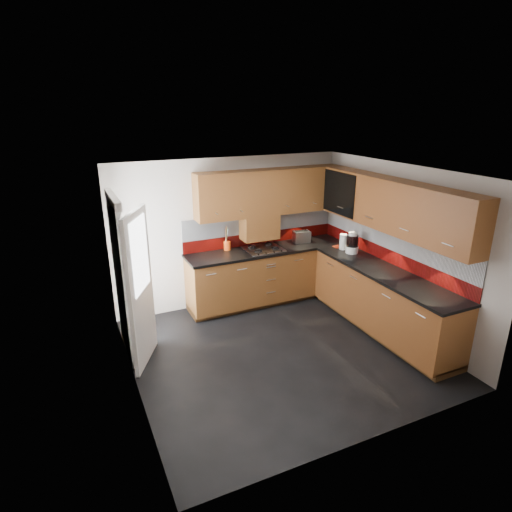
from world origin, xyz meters
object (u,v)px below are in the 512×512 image
gas_hob (264,249)px  utensil_pot (227,244)px  food_processor (352,244)px  toaster (302,237)px

gas_hob → utensil_pot: utensil_pot is taller
utensil_pot → food_processor: utensil_pot is taller
gas_hob → food_processor: bearing=-31.1°
gas_hob → utensil_pot: 0.60m
toaster → food_processor: food_processor is taller
toaster → gas_hob: bearing=-173.4°
food_processor → toaster: bearing=118.6°
utensil_pot → food_processor: size_ratio=1.21×
gas_hob → food_processor: food_processor is taller
gas_hob → toaster: toaster is taller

